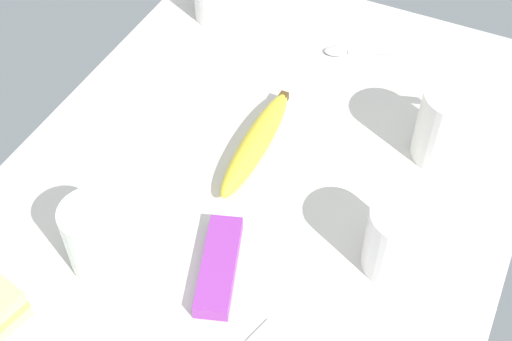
% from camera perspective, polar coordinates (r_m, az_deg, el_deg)
% --- Properties ---
extents(tabletop, '(0.90, 0.64, 0.02)m').
position_cam_1_polar(tabletop, '(0.90, 0.00, -1.69)').
color(tabletop, beige).
rests_on(tabletop, ground).
extents(coffee_mug_black, '(0.11, 0.08, 0.10)m').
position_cam_1_polar(coffee_mug_black, '(0.93, 15.68, 3.67)').
color(coffee_mug_black, white).
rests_on(coffee_mug_black, tabletop).
extents(coffee_mug_milky, '(0.09, 0.09, 0.09)m').
position_cam_1_polar(coffee_mug_milky, '(0.80, 11.77, -5.53)').
color(coffee_mug_milky, white).
rests_on(coffee_mug_milky, tabletop).
extents(glass_of_milk, '(0.07, 0.07, 0.09)m').
position_cam_1_polar(glass_of_milk, '(0.81, -12.90, -5.55)').
color(glass_of_milk, silver).
rests_on(glass_of_milk, tabletop).
extents(banana, '(0.21, 0.04, 0.03)m').
position_cam_1_polar(banana, '(0.92, -0.00, 2.34)').
color(banana, yellow).
rests_on(banana, tabletop).
extents(spoon, '(0.06, 0.12, 0.01)m').
position_cam_1_polar(spoon, '(1.09, 7.76, 9.69)').
color(spoon, silver).
rests_on(spoon, tabletop).
extents(snack_bar, '(0.14, 0.08, 0.02)m').
position_cam_1_polar(snack_bar, '(0.81, -3.06, -7.83)').
color(snack_bar, purple).
rests_on(snack_bar, tabletop).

